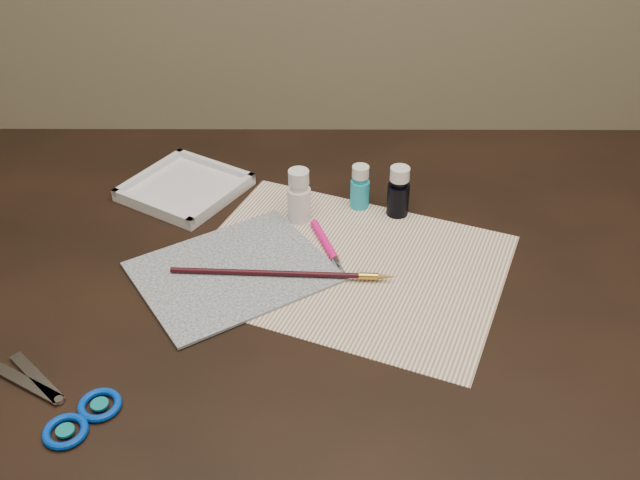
{
  "coord_description": "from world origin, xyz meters",
  "views": [
    {
      "loc": [
        0.0,
        -0.84,
        1.4
      ],
      "look_at": [
        0.0,
        0.0,
        0.8
      ],
      "focal_mm": 40.0,
      "sensor_mm": 36.0,
      "label": 1
    }
  ],
  "objects_px": {
    "paint_bottle_cyan": "(360,187)",
    "paint_bottle_navy": "(399,192)",
    "paper": "(347,265)",
    "palette_tray": "(185,187)",
    "canvas": "(233,271)",
    "scissors": "(45,397)",
    "paint_bottle_white": "(299,196)"
  },
  "relations": [
    {
      "from": "scissors",
      "to": "palette_tray",
      "type": "relative_size",
      "value": 1.15
    },
    {
      "from": "paper",
      "to": "paint_bottle_navy",
      "type": "height_order",
      "value": "paint_bottle_navy"
    },
    {
      "from": "paint_bottle_cyan",
      "to": "paint_bottle_white",
      "type": "bearing_deg",
      "value": -158.28
    },
    {
      "from": "paint_bottle_white",
      "to": "palette_tray",
      "type": "height_order",
      "value": "paint_bottle_white"
    },
    {
      "from": "paint_bottle_cyan",
      "to": "scissors",
      "type": "xyz_separation_m",
      "value": [
        -0.39,
        -0.43,
        -0.03
      ]
    },
    {
      "from": "scissors",
      "to": "paint_bottle_navy",
      "type": "bearing_deg",
      "value": -108.67
    },
    {
      "from": "paper",
      "to": "scissors",
      "type": "distance_m",
      "value": 0.45
    },
    {
      "from": "paint_bottle_white",
      "to": "palette_tray",
      "type": "xyz_separation_m",
      "value": [
        -0.2,
        0.08,
        -0.04
      ]
    },
    {
      "from": "paper",
      "to": "paint_bottle_cyan",
      "type": "height_order",
      "value": "paint_bottle_cyan"
    },
    {
      "from": "paper",
      "to": "palette_tray",
      "type": "relative_size",
      "value": 2.59
    },
    {
      "from": "paper",
      "to": "paint_bottle_white",
      "type": "distance_m",
      "value": 0.15
    },
    {
      "from": "paint_bottle_navy",
      "to": "paper",
      "type": "bearing_deg",
      "value": -121.6
    },
    {
      "from": "scissors",
      "to": "paint_bottle_white",
      "type": "bearing_deg",
      "value": -97.51
    },
    {
      "from": "paint_bottle_cyan",
      "to": "paint_bottle_navy",
      "type": "relative_size",
      "value": 0.88
    },
    {
      "from": "paint_bottle_cyan",
      "to": "paint_bottle_navy",
      "type": "bearing_deg",
      "value": -19.93
    },
    {
      "from": "paper",
      "to": "paint_bottle_cyan",
      "type": "xyz_separation_m",
      "value": [
        0.02,
        0.16,
        0.04
      ]
    },
    {
      "from": "paint_bottle_cyan",
      "to": "paint_bottle_navy",
      "type": "height_order",
      "value": "paint_bottle_navy"
    },
    {
      "from": "paper",
      "to": "paint_bottle_navy",
      "type": "bearing_deg",
      "value": 58.4
    },
    {
      "from": "canvas",
      "to": "paint_bottle_cyan",
      "type": "height_order",
      "value": "paint_bottle_cyan"
    },
    {
      "from": "paint_bottle_white",
      "to": "paint_bottle_cyan",
      "type": "height_order",
      "value": "paint_bottle_white"
    },
    {
      "from": "paint_bottle_navy",
      "to": "paint_bottle_white",
      "type": "bearing_deg",
      "value": -173.86
    },
    {
      "from": "paper",
      "to": "canvas",
      "type": "xyz_separation_m",
      "value": [
        -0.17,
        -0.02,
        0.0
      ]
    },
    {
      "from": "paint_bottle_cyan",
      "to": "scissors",
      "type": "bearing_deg",
      "value": -132.67
    },
    {
      "from": "paint_bottle_navy",
      "to": "palette_tray",
      "type": "relative_size",
      "value": 0.5
    },
    {
      "from": "paint_bottle_white",
      "to": "scissors",
      "type": "xyz_separation_m",
      "value": [
        -0.29,
        -0.39,
        -0.04
      ]
    },
    {
      "from": "paint_bottle_navy",
      "to": "scissors",
      "type": "relative_size",
      "value": 0.44
    },
    {
      "from": "paper",
      "to": "canvas",
      "type": "distance_m",
      "value": 0.17
    },
    {
      "from": "paper",
      "to": "palette_tray",
      "type": "xyz_separation_m",
      "value": [
        -0.27,
        0.21,
        0.01
      ]
    },
    {
      "from": "palette_tray",
      "to": "paint_bottle_white",
      "type": "bearing_deg",
      "value": -22.89
    },
    {
      "from": "paint_bottle_cyan",
      "to": "palette_tray",
      "type": "height_order",
      "value": "paint_bottle_cyan"
    },
    {
      "from": "paper",
      "to": "paint_bottle_white",
      "type": "xyz_separation_m",
      "value": [
        -0.07,
        0.12,
        0.05
      ]
    },
    {
      "from": "paint_bottle_white",
      "to": "paint_bottle_cyan",
      "type": "bearing_deg",
      "value": 21.72
    }
  ]
}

